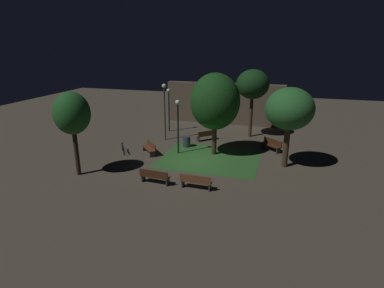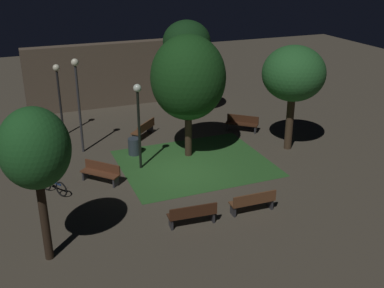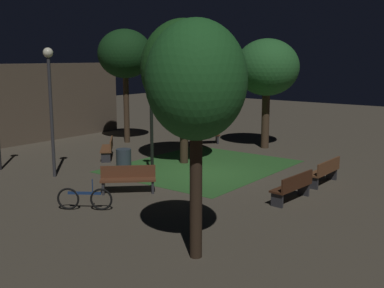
{
  "view_description": "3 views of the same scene",
  "coord_description": "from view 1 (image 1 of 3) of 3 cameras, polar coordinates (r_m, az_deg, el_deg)",
  "views": [
    {
      "loc": [
        5.61,
        -19.95,
        7.92
      ],
      "look_at": [
        -0.26,
        0.01,
        1.19
      ],
      "focal_mm": 29.49,
      "sensor_mm": 36.0,
      "label": 1
    },
    {
      "loc": [
        -6.74,
        -17.99,
        9.32
      ],
      "look_at": [
        0.9,
        1.08,
        0.84
      ],
      "focal_mm": 43.49,
      "sensor_mm": 36.0,
      "label": 2
    },
    {
      "loc": [
        -14.3,
        -10.39,
        4.39
      ],
      "look_at": [
        -0.4,
        0.24,
        1.17
      ],
      "focal_mm": 44.17,
      "sensor_mm": 36.0,
      "label": 3
    }
  ],
  "objects": [
    {
      "name": "lamp_post_near_wall",
      "position": [
        22.89,
        -2.57,
        4.93
      ],
      "size": [
        0.36,
        0.36,
        4.03
      ],
      "color": "black",
      "rests_on": "ground"
    },
    {
      "name": "bench_back_row",
      "position": [
        24.82,
        14.17,
        -0.09
      ],
      "size": [
        1.68,
        1.54,
        0.88
      ],
      "color": "#422314",
      "rests_on": "ground"
    },
    {
      "name": "ground_plane",
      "position": [
        22.19,
        0.63,
        -3.0
      ],
      "size": [
        60.0,
        60.0,
        0.0
      ],
      "primitive_type": "plane",
      "color": "#4C4438"
    },
    {
      "name": "grass_lawn",
      "position": [
        22.61,
        3.28,
        -2.61
      ],
      "size": [
        6.9,
        5.82,
        0.01
      ],
      "primitive_type": "cube",
      "color": "#2D6028",
      "rests_on": "ground"
    },
    {
      "name": "trash_bin",
      "position": [
        24.97,
        -0.98,
        0.45
      ],
      "size": [
        0.59,
        0.59,
        0.85
      ],
      "primitive_type": "cylinder",
      "color": "#2D3842",
      "rests_on": "ground"
    },
    {
      "name": "building_wall_backdrop",
      "position": [
        32.18,
        5.86,
        7.28
      ],
      "size": [
        11.79,
        0.8,
        4.07
      ],
      "primitive_type": "cube",
      "color": "brown",
      "rests_on": "ground"
    },
    {
      "name": "bench_near_trees",
      "position": [
        18.6,
        -6.78,
        -5.79
      ],
      "size": [
        1.83,
        0.61,
        0.88
      ],
      "color": "#422314",
      "rests_on": "ground"
    },
    {
      "name": "tree_left_canopy",
      "position": [
        22.5,
        4.2,
        7.63
      ],
      "size": [
        3.53,
        3.53,
        5.95
      ],
      "color": "#38281C",
      "rests_on": "ground"
    },
    {
      "name": "lamp_post_plaza_east",
      "position": [
        28.98,
        -4.23,
        7.58
      ],
      "size": [
        0.36,
        0.36,
        3.96
      ],
      "color": "black",
      "rests_on": "ground"
    },
    {
      "name": "tree_near_wall",
      "position": [
        20.98,
        17.25,
        6.0
      ],
      "size": [
        3.07,
        3.07,
        5.27
      ],
      "color": "#423021",
      "rests_on": "ground"
    },
    {
      "name": "lamp_post_plaza_west",
      "position": [
        26.25,
        -5.0,
        7.49
      ],
      "size": [
        0.36,
        0.36,
        4.73
      ],
      "color": "#333338",
      "rests_on": "ground"
    },
    {
      "name": "bench_front_right",
      "position": [
        17.83,
        0.71,
        -6.74
      ],
      "size": [
        1.81,
        0.52,
        0.88
      ],
      "color": "brown",
      "rests_on": "ground"
    },
    {
      "name": "bicycle",
      "position": [
        24.25,
        -12.38,
        -0.72
      ],
      "size": [
        0.97,
        1.39,
        0.93
      ],
      "color": "black",
      "rests_on": "ground"
    },
    {
      "name": "bench_front_left",
      "position": [
        23.56,
        -7.67,
        -0.66
      ],
      "size": [
        1.58,
        1.64,
        0.88
      ],
      "color": "brown",
      "rests_on": "ground"
    },
    {
      "name": "tree_back_right",
      "position": [
        27.39,
        10.93,
        10.48
      ],
      "size": [
        2.76,
        2.76,
        5.81
      ],
      "color": "#423021",
      "rests_on": "ground"
    },
    {
      "name": "bench_by_lamp",
      "position": [
        26.6,
        2.67,
        1.65
      ],
      "size": [
        1.62,
        1.6,
        0.88
      ],
      "color": "brown",
      "rests_on": "ground"
    },
    {
      "name": "tree_lawn_side",
      "position": [
        20.02,
        -20.89,
        5.08
      ],
      "size": [
        2.16,
        2.16,
        5.2
      ],
      "color": "#2D2116",
      "rests_on": "ground"
    }
  ]
}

